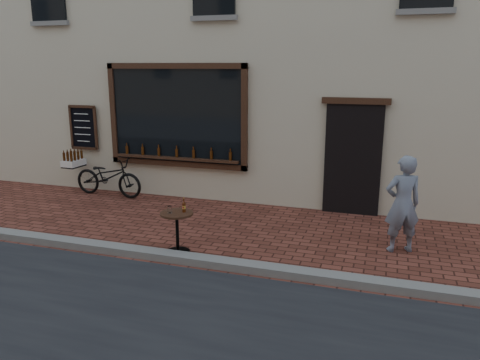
% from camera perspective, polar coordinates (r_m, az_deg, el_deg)
% --- Properties ---
extents(ground, '(90.00, 90.00, 0.00)m').
position_cam_1_polar(ground, '(7.03, -5.27, -10.82)').
color(ground, '#50231A').
rests_on(ground, ground).
extents(kerb, '(90.00, 0.25, 0.12)m').
position_cam_1_polar(kerb, '(7.18, -4.65, -9.76)').
color(kerb, slate).
rests_on(kerb, ground).
extents(cargo_bicycle, '(2.01, 0.69, 0.97)m').
position_cam_1_polar(cargo_bicycle, '(11.09, -15.90, 0.47)').
color(cargo_bicycle, black).
rests_on(cargo_bicycle, ground).
extents(bistro_table, '(0.53, 0.53, 0.90)m').
position_cam_1_polar(bistro_table, '(7.50, -7.67, -5.34)').
color(bistro_table, black).
rests_on(bistro_table, ground).
extents(pedestrian, '(0.67, 0.56, 1.58)m').
position_cam_1_polar(pedestrian, '(7.84, 19.20, -2.78)').
color(pedestrian, slate).
rests_on(pedestrian, ground).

